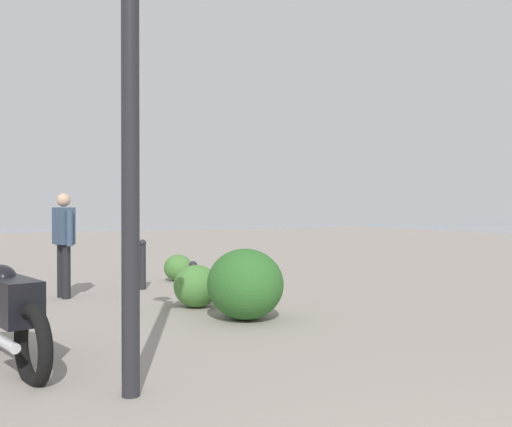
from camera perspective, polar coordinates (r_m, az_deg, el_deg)
The scene contains 8 objects.
lamppost at distance 4.62m, azimuth -12.74°, elevation 16.93°, with size 0.98×0.28×4.18m.
motorcycle at distance 5.82m, azimuth -24.19°, elevation -9.03°, with size 2.14×0.64×1.06m.
pedestrian at distance 9.63m, azimuth -19.05°, elevation -2.31°, with size 0.61×0.32×1.71m.
bollard_near at distance 8.65m, azimuth -6.45°, elevation -6.92°, with size 0.13×0.13×0.66m.
bollard_mid at distance 10.31m, azimuth -11.52°, elevation -5.02°, with size 0.13×0.13×0.90m.
shrub_low at distance 11.41m, azimuth -7.97°, elevation -5.51°, with size 0.62×0.56×0.53m.
shrub_round at distance 7.40m, azimuth -1.12°, elevation -7.22°, with size 1.10×0.99×0.93m.
shrub_wide at distance 8.36m, azimuth -6.12°, elevation -7.38°, with size 0.74×0.66×0.63m.
Camera 1 is at (-0.70, 2.12, 1.46)m, focal length 39.15 mm.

